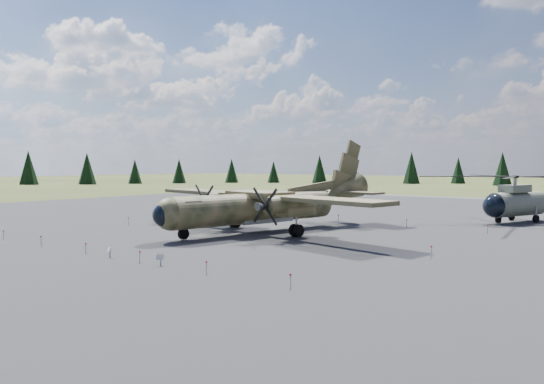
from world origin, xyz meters
The scene contains 8 objects.
ground centered at (0.00, 0.00, 0.00)m, with size 500.00×500.00×0.00m, color brown.
apron centered at (0.00, 10.00, 0.00)m, with size 120.00×120.00×0.04m, color #56555A.
transport_plane centered at (-1.56, 4.96, 2.81)m, with size 29.62×26.59×9.78m.
helicopter_near centered at (15.97, 28.32, 3.72)m, with size 26.73×26.73×5.25m.
info_placard_left centered at (-1.46, -13.33, 0.50)m, with size 0.51×0.32×0.75m.
info_placard_right centered at (3.65, -13.21, 0.50)m, with size 0.52×0.35×0.75m.
barrier_fence centered at (-0.46, -0.08, 0.51)m, with size 33.12×29.62×0.85m.
treeline centered at (-0.02, 7.11, 4.86)m, with size 298.59×294.66×10.99m.
Camera 1 is at (29.51, -35.75, 6.50)m, focal length 35.00 mm.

